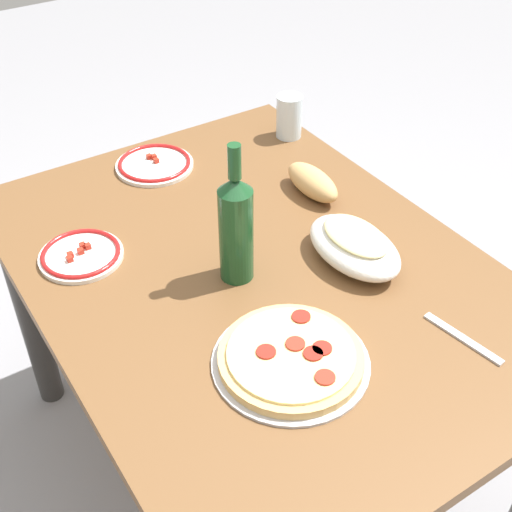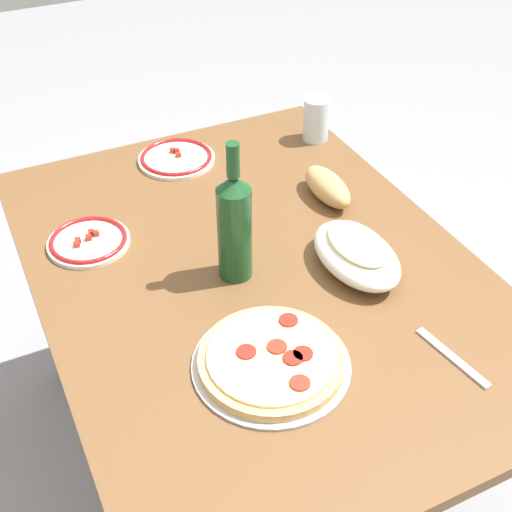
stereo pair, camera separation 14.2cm
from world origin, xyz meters
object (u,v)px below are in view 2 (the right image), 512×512
object	(u,v)px
water_glass	(316,119)
pepperoni_pizza	(271,360)
wine_bottle	(235,225)
side_plate_far	(88,241)
baked_pasta_dish	(357,253)
dining_table	(256,308)
side_plate_near	(177,158)
bread_loaf	(328,187)

from	to	relation	value
water_glass	pepperoni_pizza	bearing A→B (deg)	-34.82
wine_bottle	side_plate_far	xyz separation A→B (m)	(-0.23, -0.25, -0.12)
baked_pasta_dish	water_glass	bearing A→B (deg)	159.31
wine_bottle	dining_table	bearing A→B (deg)	91.18
baked_pasta_dish	side_plate_near	xyz separation A→B (m)	(-0.57, -0.18, -0.03)
dining_table	side_plate_far	xyz separation A→B (m)	(-0.23, -0.30, 0.13)
water_glass	bread_loaf	distance (m)	0.29
baked_pasta_dish	wine_bottle	bearing A→B (deg)	-111.28
pepperoni_pizza	water_glass	bearing A→B (deg)	145.18
pepperoni_pizza	baked_pasta_dish	xyz separation A→B (m)	(-0.17, 0.28, 0.03)
pepperoni_pizza	side_plate_far	bearing A→B (deg)	-157.59
pepperoni_pizza	side_plate_far	distance (m)	0.53
baked_pasta_dish	side_plate_near	bearing A→B (deg)	-162.08
wine_bottle	water_glass	bearing A→B (deg)	134.75
baked_pasta_dish	wine_bottle	world-z (taller)	wine_bottle
side_plate_near	water_glass	bearing A→B (deg)	82.02
baked_pasta_dish	side_plate_near	world-z (taller)	baked_pasta_dish
baked_pasta_dish	side_plate_near	distance (m)	0.60
side_plate_far	bread_loaf	distance (m)	0.57
water_glass	side_plate_far	distance (m)	0.71
baked_pasta_dish	pepperoni_pizza	bearing A→B (deg)	-59.04
baked_pasta_dish	side_plate_far	size ratio (longest dim) A/B	1.33
pepperoni_pizza	baked_pasta_dish	world-z (taller)	baked_pasta_dish
side_plate_far	bread_loaf	bearing A→B (deg)	82.90
pepperoni_pizza	bread_loaf	bearing A→B (deg)	139.47
side_plate_near	bread_loaf	world-z (taller)	bread_loaf
bread_loaf	water_glass	bearing A→B (deg)	156.14
wine_bottle	bread_loaf	bearing A→B (deg)	117.23
dining_table	wine_bottle	size ratio (longest dim) A/B	3.98
side_plate_near	side_plate_far	world-z (taller)	same
baked_pasta_dish	side_plate_far	distance (m)	0.58
side_plate_far	bread_loaf	world-z (taller)	bread_loaf
water_glass	side_plate_near	size ratio (longest dim) A/B	0.59
side_plate_near	side_plate_far	bearing A→B (deg)	-50.41
pepperoni_pizza	bread_loaf	distance (m)	0.56
side_plate_near	side_plate_far	size ratio (longest dim) A/B	1.10
pepperoni_pizza	wine_bottle	xyz separation A→B (m)	(-0.26, 0.05, 0.11)
side_plate_near	pepperoni_pizza	bearing A→B (deg)	-7.52
wine_bottle	water_glass	xyz separation A→B (m)	(-0.43, 0.43, -0.07)
dining_table	side_plate_far	distance (m)	0.40
wine_bottle	side_plate_far	world-z (taller)	wine_bottle
dining_table	baked_pasta_dish	world-z (taller)	baked_pasta_dish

